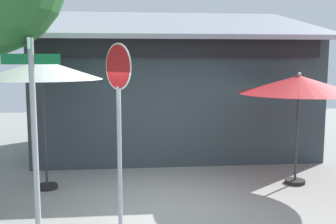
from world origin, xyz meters
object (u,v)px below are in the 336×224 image
Objects in this scene: street_sign_post at (34,115)px; patio_umbrella_ivory_left at (42,70)px; patio_umbrella_crimson_center at (299,85)px; stop_sign at (119,103)px.

street_sign_post reaches higher than patio_umbrella_ivory_left.
street_sign_post is 2.16m from patio_umbrella_ivory_left.
patio_umbrella_crimson_center is at bearing 20.10° from street_sign_post.
patio_umbrella_ivory_left is (-1.59, 2.10, 0.46)m from stop_sign.
stop_sign is 1.15× the size of patio_umbrella_crimson_center.
patio_umbrella_crimson_center is (5.08, 1.86, 0.31)m from street_sign_post.
stop_sign is (1.31, -0.05, 0.18)m from street_sign_post.
stop_sign is 2.67m from patio_umbrella_ivory_left.
patio_umbrella_ivory_left is 1.08× the size of patio_umbrella_crimson_center.
street_sign_post is 5.42m from patio_umbrella_crimson_center.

